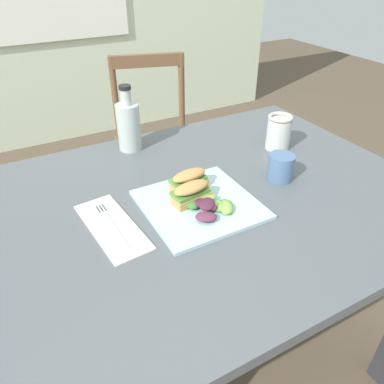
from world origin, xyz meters
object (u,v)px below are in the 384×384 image
at_px(dining_table, 197,234).
at_px(bottle_cold_brew, 129,128).
at_px(plate_lunch, 199,204).
at_px(cup_extra_side, 281,167).
at_px(fork_on_napkin, 109,221).
at_px(sandwich_half_back, 189,180).
at_px(chair_wooden_far, 155,146).
at_px(mason_jar_iced_tea, 278,134).
at_px(sandwich_half_front, 191,192).

height_order(dining_table, bottle_cold_brew, bottle_cold_brew).
xyz_separation_m(plate_lunch, bottle_cold_brew, (-0.04, 0.39, 0.07)).
bearing_deg(bottle_cold_brew, cup_extra_side, -51.33).
xyz_separation_m(dining_table, fork_on_napkin, (-0.24, 0.01, 0.13)).
xyz_separation_m(plate_lunch, sandwich_half_back, (0.01, 0.07, 0.03)).
relative_size(chair_wooden_far, sandwich_half_back, 8.16).
xyz_separation_m(plate_lunch, mason_jar_iced_tea, (0.39, 0.17, 0.05)).
bearing_deg(bottle_cold_brew, sandwich_half_back, -81.72).
relative_size(sandwich_half_front, cup_extra_side, 1.41).
bearing_deg(mason_jar_iced_tea, bottle_cold_brew, 152.04).
bearing_deg(bottle_cold_brew, dining_table, -82.10).
xyz_separation_m(plate_lunch, cup_extra_side, (0.27, 0.01, 0.03)).
relative_size(dining_table, sandwich_half_front, 11.86).
relative_size(chair_wooden_far, cup_extra_side, 11.52).
bearing_deg(mason_jar_iced_tea, dining_table, -160.69).
xyz_separation_m(fork_on_napkin, mason_jar_iced_tea, (0.62, 0.12, 0.05)).
bearing_deg(chair_wooden_far, plate_lunch, -105.81).
bearing_deg(fork_on_napkin, sandwich_half_front, -7.20).
relative_size(sandwich_half_back, mason_jar_iced_tea, 0.94).
bearing_deg(plate_lunch, dining_table, 71.52).
height_order(dining_table, sandwich_half_back, sandwich_half_back).
relative_size(sandwich_half_back, cup_extra_side, 1.41).
relative_size(chair_wooden_far, bottle_cold_brew, 4.10).
relative_size(chair_wooden_far, plate_lunch, 3.10).
bearing_deg(bottle_cold_brew, chair_wooden_far, 60.35).
distance_m(dining_table, sandwich_half_back, 0.17).
xyz_separation_m(sandwich_half_back, fork_on_napkin, (-0.24, -0.03, -0.03)).
bearing_deg(chair_wooden_far, dining_table, -105.71).
distance_m(dining_table, cup_extra_side, 0.31).
bearing_deg(cup_extra_side, sandwich_half_back, 166.37).
bearing_deg(chair_wooden_far, sandwich_half_front, -106.98).
bearing_deg(fork_on_napkin, plate_lunch, -10.38).
relative_size(dining_table, fork_on_napkin, 6.81).
distance_m(chair_wooden_far, sandwich_half_back, 0.95).
relative_size(plate_lunch, fork_on_napkin, 1.51).
height_order(chair_wooden_far, plate_lunch, chair_wooden_far).
height_order(dining_table, sandwich_half_front, sandwich_half_front).
distance_m(mason_jar_iced_tea, cup_extra_side, 0.20).
bearing_deg(dining_table, mason_jar_iced_tea, 19.31).
distance_m(chair_wooden_far, cup_extra_side, 0.97).
xyz_separation_m(dining_table, sandwich_half_front, (-0.03, -0.02, 0.16)).
bearing_deg(dining_table, plate_lunch, -108.48).
bearing_deg(dining_table, sandwich_half_front, -146.04).
relative_size(plate_lunch, sandwich_half_back, 2.63).
xyz_separation_m(dining_table, mason_jar_iced_tea, (0.38, 0.13, 0.17)).
bearing_deg(sandwich_half_front, bottle_cold_brew, 93.50).
bearing_deg(sandwich_half_back, cup_extra_side, -13.63).
height_order(chair_wooden_far, sandwich_half_back, chair_wooden_far).
relative_size(dining_table, cup_extra_side, 16.73).
relative_size(plate_lunch, sandwich_half_front, 2.63).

